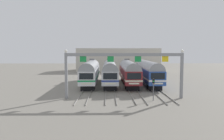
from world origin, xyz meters
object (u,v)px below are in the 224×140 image
commuter_train_blue (148,71)px  catenary_gantry (124,63)px  commuter_train_white (91,71)px  yard_signal_mast (153,85)px  commuter_train_maroon (129,71)px  commuter_train_silver (110,71)px

commuter_train_blue → catenary_gantry: (-5.81, -13.49, 2.40)m
catenary_gantry → commuter_train_blue: bearing=66.7°
commuter_train_white → commuter_train_blue: (11.62, -0.00, -0.00)m
commuter_train_blue → yard_signal_mast: commuter_train_blue is taller
commuter_train_blue → commuter_train_maroon: bearing=179.9°
commuter_train_silver → catenary_gantry: catenary_gantry is taller
commuter_train_white → commuter_train_maroon: (7.75, 0.00, 0.00)m
commuter_train_white → commuter_train_silver: 3.87m
commuter_train_white → commuter_train_blue: 11.62m
commuter_train_silver → commuter_train_blue: (7.75, -0.00, -0.00)m
catenary_gantry → commuter_train_white: bearing=113.3°
yard_signal_mast → commuter_train_blue: bearing=82.7°
commuter_train_white → commuter_train_maroon: size_ratio=1.00×
commuter_train_white → commuter_train_maroon: 7.75m
catenary_gantry → commuter_train_maroon: bearing=81.8°
commuter_train_blue → yard_signal_mast: 15.20m
commuter_train_silver → catenary_gantry: 13.85m
commuter_train_maroon → commuter_train_blue: commuter_train_maroon is taller
commuter_train_maroon → yard_signal_mast: 15.21m
commuter_train_white → catenary_gantry: size_ratio=1.07×
commuter_train_silver → commuter_train_blue: 7.75m
commuter_train_maroon → commuter_train_silver: bearing=180.0°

